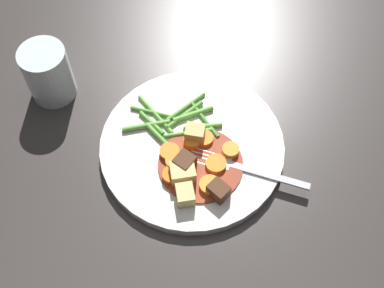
# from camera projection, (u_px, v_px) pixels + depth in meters

# --- Properties ---
(ground_plane) EXTENTS (3.00, 3.00, 0.00)m
(ground_plane) POSITION_uv_depth(u_px,v_px,m) (192.00, 150.00, 0.75)
(ground_plane) COLOR #383330
(dinner_plate) EXTENTS (0.27, 0.27, 0.02)m
(dinner_plate) POSITION_uv_depth(u_px,v_px,m) (192.00, 147.00, 0.74)
(dinner_plate) COLOR white
(dinner_plate) RESTS_ON ground_plane
(stew_sauce) EXTENTS (0.12, 0.12, 0.00)m
(stew_sauce) POSITION_uv_depth(u_px,v_px,m) (198.00, 165.00, 0.72)
(stew_sauce) COLOR #93381E
(stew_sauce) RESTS_ON dinner_plate
(carrot_slice_0) EXTENTS (0.03, 0.03, 0.01)m
(carrot_slice_0) POSITION_uv_depth(u_px,v_px,m) (189.00, 144.00, 0.73)
(carrot_slice_0) COLOR orange
(carrot_slice_0) RESTS_ON dinner_plate
(carrot_slice_1) EXTENTS (0.03, 0.03, 0.01)m
(carrot_slice_1) POSITION_uv_depth(u_px,v_px,m) (205.00, 141.00, 0.73)
(carrot_slice_1) COLOR orange
(carrot_slice_1) RESTS_ON dinner_plate
(carrot_slice_2) EXTENTS (0.04, 0.04, 0.01)m
(carrot_slice_2) POSITION_uv_depth(u_px,v_px,m) (174.00, 162.00, 0.71)
(carrot_slice_2) COLOR orange
(carrot_slice_2) RESTS_ON dinner_plate
(carrot_slice_3) EXTENTS (0.04, 0.04, 0.01)m
(carrot_slice_3) POSITION_uv_depth(u_px,v_px,m) (216.00, 164.00, 0.71)
(carrot_slice_3) COLOR orange
(carrot_slice_3) RESTS_ON dinner_plate
(carrot_slice_4) EXTENTS (0.02, 0.02, 0.01)m
(carrot_slice_4) POSITION_uv_depth(u_px,v_px,m) (230.00, 151.00, 0.72)
(carrot_slice_4) COLOR orange
(carrot_slice_4) RESTS_ON dinner_plate
(carrot_slice_5) EXTENTS (0.03, 0.03, 0.01)m
(carrot_slice_5) POSITION_uv_depth(u_px,v_px,m) (170.00, 152.00, 0.72)
(carrot_slice_5) COLOR orange
(carrot_slice_5) RESTS_ON dinner_plate
(carrot_slice_6) EXTENTS (0.04, 0.04, 0.01)m
(carrot_slice_6) POSITION_uv_depth(u_px,v_px,m) (212.00, 185.00, 0.70)
(carrot_slice_6) COLOR orange
(carrot_slice_6) RESTS_ON dinner_plate
(carrot_slice_7) EXTENTS (0.04, 0.04, 0.01)m
(carrot_slice_7) POSITION_uv_depth(u_px,v_px,m) (172.00, 175.00, 0.70)
(carrot_slice_7) COLOR orange
(carrot_slice_7) RESTS_ON dinner_plate
(potato_chunk_0) EXTENTS (0.03, 0.03, 0.02)m
(potato_chunk_0) POSITION_uv_depth(u_px,v_px,m) (185.00, 195.00, 0.68)
(potato_chunk_0) COLOR #E5CC7A
(potato_chunk_0) RESTS_ON dinner_plate
(potato_chunk_1) EXTENTS (0.03, 0.04, 0.03)m
(potato_chunk_1) POSITION_uv_depth(u_px,v_px,m) (195.00, 134.00, 0.73)
(potato_chunk_1) COLOR #DBBC6B
(potato_chunk_1) RESTS_ON dinner_plate
(potato_chunk_2) EXTENTS (0.03, 0.04, 0.02)m
(potato_chunk_2) POSITION_uv_depth(u_px,v_px,m) (183.00, 172.00, 0.70)
(potato_chunk_2) COLOR #E5CC7A
(potato_chunk_2) RESTS_ON dinner_plate
(meat_chunk_0) EXTENTS (0.03, 0.03, 0.02)m
(meat_chunk_0) POSITION_uv_depth(u_px,v_px,m) (218.00, 191.00, 0.68)
(meat_chunk_0) COLOR #56331E
(meat_chunk_0) RESTS_ON dinner_plate
(meat_chunk_1) EXTENTS (0.04, 0.04, 0.03)m
(meat_chunk_1) POSITION_uv_depth(u_px,v_px,m) (185.00, 163.00, 0.70)
(meat_chunk_1) COLOR #56331E
(meat_chunk_1) RESTS_ON dinner_plate
(green_bean_0) EXTENTS (0.02, 0.06, 0.01)m
(green_bean_0) POSITION_uv_depth(u_px,v_px,m) (203.00, 126.00, 0.75)
(green_bean_0) COLOR #66AD42
(green_bean_0) RESTS_ON dinner_plate
(green_bean_1) EXTENTS (0.01, 0.06, 0.01)m
(green_bean_1) POSITION_uv_depth(u_px,v_px,m) (193.00, 114.00, 0.76)
(green_bean_1) COLOR #66AD42
(green_bean_1) RESTS_ON dinner_plate
(green_bean_2) EXTENTS (0.08, 0.02, 0.01)m
(green_bean_2) POSITION_uv_depth(u_px,v_px,m) (204.00, 119.00, 0.75)
(green_bean_2) COLOR #4C8E33
(green_bean_2) RESTS_ON dinner_plate
(green_bean_3) EXTENTS (0.03, 0.07, 0.01)m
(green_bean_3) POSITION_uv_depth(u_px,v_px,m) (186.00, 107.00, 0.77)
(green_bean_3) COLOR #66AD42
(green_bean_3) RESTS_ON dinner_plate
(green_bean_4) EXTENTS (0.03, 0.07, 0.01)m
(green_bean_4) POSITION_uv_depth(u_px,v_px,m) (185.00, 115.00, 0.76)
(green_bean_4) COLOR #599E38
(green_bean_4) RESTS_ON dinner_plate
(green_bean_5) EXTENTS (0.04, 0.06, 0.01)m
(green_bean_5) POSITION_uv_depth(u_px,v_px,m) (151.00, 112.00, 0.76)
(green_bean_5) COLOR #599E38
(green_bean_5) RESTS_ON dinner_plate
(green_bean_6) EXTENTS (0.02, 0.07, 0.01)m
(green_bean_6) POSITION_uv_depth(u_px,v_px,m) (146.00, 126.00, 0.75)
(green_bean_6) COLOR #66AD42
(green_bean_6) RESTS_ON dinner_plate
(green_bean_7) EXTENTS (0.02, 0.07, 0.01)m
(green_bean_7) POSITION_uv_depth(u_px,v_px,m) (190.00, 132.00, 0.74)
(green_bean_7) COLOR #66AD42
(green_bean_7) RESTS_ON dinner_plate
(green_bean_8) EXTENTS (0.05, 0.03, 0.01)m
(green_bean_8) POSITION_uv_depth(u_px,v_px,m) (158.00, 135.00, 0.74)
(green_bean_8) COLOR #599E38
(green_bean_8) RESTS_ON dinner_plate
(green_bean_9) EXTENTS (0.05, 0.03, 0.01)m
(green_bean_9) POSITION_uv_depth(u_px,v_px,m) (152.00, 123.00, 0.75)
(green_bean_9) COLOR #599E38
(green_bean_9) RESTS_ON dinner_plate
(green_bean_10) EXTENTS (0.08, 0.03, 0.01)m
(green_bean_10) POSITION_uv_depth(u_px,v_px,m) (155.00, 114.00, 0.76)
(green_bean_10) COLOR #66AD42
(green_bean_10) RESTS_ON dinner_plate
(fork) EXTENTS (0.12, 0.15, 0.00)m
(fork) POSITION_uv_depth(u_px,v_px,m) (245.00, 169.00, 0.71)
(fork) COLOR silver
(fork) RESTS_ON dinner_plate
(water_glass) EXTENTS (0.07, 0.07, 0.09)m
(water_glass) POSITION_uv_depth(u_px,v_px,m) (48.00, 73.00, 0.77)
(water_glass) COLOR silver
(water_glass) RESTS_ON ground_plane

